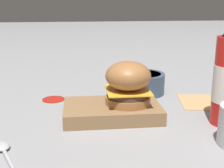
# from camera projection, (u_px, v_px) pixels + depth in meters

# --- Properties ---
(ground_plane) EXTENTS (6.00, 6.00, 0.00)m
(ground_plane) POSITION_uv_depth(u_px,v_px,m) (141.00, 126.00, 0.69)
(ground_plane) COLOR gray
(serving_board) EXTENTS (0.23, 0.14, 0.03)m
(serving_board) POSITION_uv_depth(u_px,v_px,m) (112.00, 111.00, 0.74)
(serving_board) COLOR olive
(serving_board) RESTS_ON ground_plane
(burger) EXTENTS (0.11, 0.11, 0.10)m
(burger) POSITION_uv_depth(u_px,v_px,m) (128.00, 83.00, 0.73)
(burger) COLOR #9E6638
(burger) RESTS_ON serving_board
(side_bowl) EXTENTS (0.13, 0.13, 0.06)m
(side_bowl) POSITION_uv_depth(u_px,v_px,m) (143.00, 83.00, 0.92)
(side_bowl) COLOR #384C66
(side_bowl) RESTS_ON ground_plane
(spoon) EXTENTS (0.09, 0.16, 0.01)m
(spoon) POSITION_uv_depth(u_px,v_px,m) (5.00, 152.00, 0.57)
(spoon) COLOR #B2B2B7
(spoon) RESTS_ON ground_plane
(ketchup_puddle) EXTENTS (0.06, 0.06, 0.00)m
(ketchup_puddle) POSITION_uv_depth(u_px,v_px,m) (53.00, 99.00, 0.87)
(ketchup_puddle) COLOR #B21E14
(ketchup_puddle) RESTS_ON ground_plane
(parchment_square) EXTENTS (0.15, 0.15, 0.00)m
(parchment_square) POSITION_uv_depth(u_px,v_px,m) (205.00, 102.00, 0.85)
(parchment_square) COLOR tan
(parchment_square) RESTS_ON ground_plane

